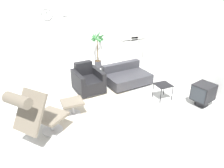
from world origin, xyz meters
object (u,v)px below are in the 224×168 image
(armchair_red, at_px, (88,82))
(couch_low, at_px, (126,77))
(potted_plant, at_px, (98,48))
(ottoman, at_px, (72,104))
(lounge_chair, at_px, (35,111))
(crt_television, at_px, (203,94))
(shelf_unit, at_px, (135,38))
(side_table, at_px, (163,86))

(armchair_red, bearing_deg, couch_low, 175.40)
(armchair_red, height_order, potted_plant, potted_plant)
(ottoman, distance_m, potted_plant, 3.15)
(armchair_red, xyz_separation_m, couch_low, (1.25, 0.02, -0.08))
(potted_plant, bearing_deg, lounge_chair, -126.50)
(ottoman, distance_m, crt_television, 3.30)
(lounge_chair, xyz_separation_m, shelf_unit, (4.04, 3.45, 0.24))
(shelf_unit, bearing_deg, ottoman, -139.00)
(side_table, bearing_deg, lounge_chair, -171.80)
(lounge_chair, xyz_separation_m, crt_television, (4.04, -0.20, -0.39))
(ottoman, height_order, shelf_unit, shelf_unit)
(side_table, bearing_deg, shelf_unit, 75.77)
(crt_television, bearing_deg, couch_low, 17.34)
(crt_television, bearing_deg, potted_plant, 9.03)
(lounge_chair, distance_m, ottoman, 1.19)
(lounge_chair, relative_size, ottoman, 2.39)
(couch_low, relative_size, side_table, 3.27)
(lounge_chair, bearing_deg, armchair_red, 98.93)
(side_table, relative_size, potted_plant, 0.31)
(potted_plant, bearing_deg, armchair_red, -118.98)
(potted_plant, bearing_deg, side_table, -74.47)
(ottoman, height_order, side_table, side_table)
(lounge_chair, xyz_separation_m, couch_low, (2.83, 1.74, -0.50))
(lounge_chair, relative_size, potted_plant, 0.88)
(lounge_chair, relative_size, couch_low, 0.85)
(couch_low, bearing_deg, lounge_chair, 25.16)
(ottoman, distance_m, armchair_red, 1.25)
(armchair_red, relative_size, shelf_unit, 0.53)
(lounge_chair, distance_m, side_table, 3.34)
(side_table, xyz_separation_m, potted_plant, (-0.80, 2.88, 0.35))
(shelf_unit, bearing_deg, armchair_red, -144.92)
(couch_low, distance_m, shelf_unit, 2.22)
(armchair_red, height_order, side_table, armchair_red)
(ottoman, xyz_separation_m, side_table, (2.42, -0.22, 0.11))
(side_table, height_order, potted_plant, potted_plant)
(lounge_chair, height_order, armchair_red, lounge_chair)
(crt_television, bearing_deg, lounge_chair, 72.62)
(lounge_chair, bearing_deg, crt_television, 48.67)
(ottoman, height_order, potted_plant, potted_plant)
(ottoman, xyz_separation_m, potted_plant, (1.62, 2.67, 0.46))
(armchair_red, bearing_deg, shelf_unit, -150.56)
(lounge_chair, bearing_deg, potted_plant, 104.95)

